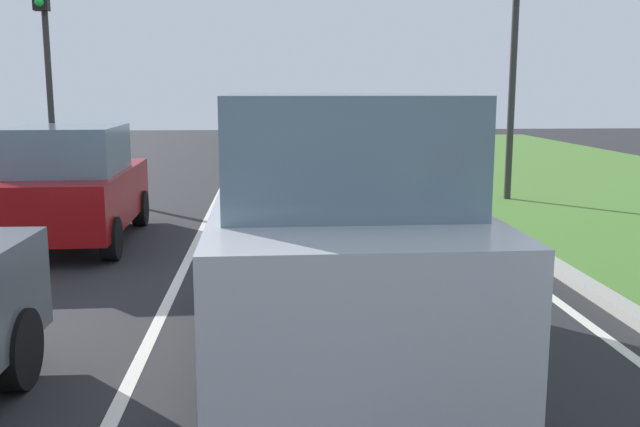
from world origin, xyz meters
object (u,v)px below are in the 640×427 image
Objects in this scene: car_suv_ahead at (334,229)px; traffic_light_near_right at (517,24)px; car_hatchback_far at (73,185)px; traffic_light_overhead_left at (45,37)px.

traffic_light_near_right reaches higher than car_suv_ahead.
traffic_light_near_right reaches higher than car_hatchback_far.
car_hatchback_far is at bearing 123.95° from car_suv_ahead.
car_suv_ahead reaches higher than car_hatchback_far.
traffic_light_near_right is 1.04× the size of traffic_light_overhead_left.
traffic_light_near_right reaches higher than traffic_light_overhead_left.
traffic_light_near_right is 10.17m from traffic_light_overhead_left.
car_suv_ahead is 0.90× the size of traffic_light_overhead_left.
traffic_light_overhead_left reaches higher than car_hatchback_far.
car_suv_ahead is 12.33m from traffic_light_overhead_left.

